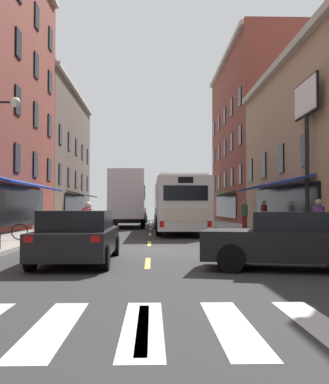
{
  "coord_description": "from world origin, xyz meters",
  "views": [
    {
      "loc": [
        0.11,
        -15.74,
        1.46
      ],
      "look_at": [
        0.77,
        8.82,
        2.28
      ],
      "focal_mm": 43.36,
      "sensor_mm": 36.0,
      "label": 1
    }
  ],
  "objects_px": {
    "sedan_mid": "(78,236)",
    "pedestrian_near": "(245,215)",
    "box_truck": "(128,199)",
    "sedan_far": "(299,240)",
    "billboard_sign": "(306,116)",
    "motorcycle_rider": "(88,229)",
    "transit_bus": "(178,205)",
    "pedestrian_far": "(264,215)",
    "pedestrian_mid": "(319,224)",
    "bicycle_near": "(33,231)",
    "sedan_near": "(137,215)"
  },
  "relations": [
    {
      "from": "box_truck",
      "to": "pedestrian_far",
      "type": "height_order",
      "value": "box_truck"
    },
    {
      "from": "bicycle_near",
      "to": "pedestrian_mid",
      "type": "bearing_deg",
      "value": -26.86
    },
    {
      "from": "transit_bus",
      "to": "sedan_mid",
      "type": "height_order",
      "value": "transit_bus"
    },
    {
      "from": "box_truck",
      "to": "sedan_mid",
      "type": "bearing_deg",
      "value": -90.55
    },
    {
      "from": "box_truck",
      "to": "pedestrian_near",
      "type": "xyz_separation_m",
      "value": [
        7.13,
        -7.19,
        -1.03
      ]
    },
    {
      "from": "bicycle_near",
      "to": "pedestrian_mid",
      "type": "relative_size",
      "value": 1.06
    },
    {
      "from": "billboard_sign",
      "to": "transit_bus",
      "type": "distance_m",
      "value": 9.39
    },
    {
      "from": "bicycle_near",
      "to": "sedan_far",
      "type": "bearing_deg",
      "value": -45.28
    },
    {
      "from": "sedan_near",
      "to": "sedan_far",
      "type": "xyz_separation_m",
      "value": [
        4.95,
        -34.89,
        -0.02
      ]
    },
    {
      "from": "box_truck",
      "to": "pedestrian_near",
      "type": "distance_m",
      "value": 10.17
    },
    {
      "from": "box_truck",
      "to": "sedan_far",
      "type": "relative_size",
      "value": 1.79
    },
    {
      "from": "sedan_mid",
      "to": "pedestrian_mid",
      "type": "bearing_deg",
      "value": 13.73
    },
    {
      "from": "sedan_far",
      "to": "pedestrian_mid",
      "type": "relative_size",
      "value": 2.97
    },
    {
      "from": "transit_bus",
      "to": "pedestrian_near",
      "type": "relative_size",
      "value": 6.93
    },
    {
      "from": "motorcycle_rider",
      "to": "bicycle_near",
      "type": "xyz_separation_m",
      "value": [
        -2.62,
        2.68,
        -0.21
      ]
    },
    {
      "from": "sedan_near",
      "to": "pedestrian_near",
      "type": "relative_size",
      "value": 2.51
    },
    {
      "from": "bicycle_near",
      "to": "pedestrian_far",
      "type": "xyz_separation_m",
      "value": [
        11.3,
        7.05,
        0.52
      ]
    },
    {
      "from": "transit_bus",
      "to": "bicycle_near",
      "type": "bearing_deg",
      "value": -129.32
    },
    {
      "from": "transit_bus",
      "to": "pedestrian_mid",
      "type": "distance_m",
      "value": 13.44
    },
    {
      "from": "sedan_far",
      "to": "sedan_mid",
      "type": "bearing_deg",
      "value": 163.33
    },
    {
      "from": "pedestrian_near",
      "to": "pedestrian_far",
      "type": "xyz_separation_m",
      "value": [
        1.02,
        -0.5,
        -0.01
      ]
    },
    {
      "from": "billboard_sign",
      "to": "sedan_mid",
      "type": "xyz_separation_m",
      "value": [
        -8.9,
        -8.09,
        -4.87
      ]
    },
    {
      "from": "pedestrian_far",
      "to": "pedestrian_near",
      "type": "bearing_deg",
      "value": 30.9
    },
    {
      "from": "sedan_near",
      "to": "bicycle_near",
      "type": "height_order",
      "value": "sedan_near"
    },
    {
      "from": "sedan_near",
      "to": "pedestrian_near",
      "type": "bearing_deg",
      "value": -70.03
    },
    {
      "from": "box_truck",
      "to": "pedestrian_far",
      "type": "relative_size",
      "value": 4.88
    },
    {
      "from": "box_truck",
      "to": "bicycle_near",
      "type": "bearing_deg",
      "value": -102.08
    },
    {
      "from": "billboard_sign",
      "to": "sedan_mid",
      "type": "relative_size",
      "value": 1.47
    },
    {
      "from": "box_truck",
      "to": "pedestrian_mid",
      "type": "xyz_separation_m",
      "value": [
        6.9,
        -19.83,
        -1.12
      ]
    },
    {
      "from": "sedan_near",
      "to": "sedan_far",
      "type": "distance_m",
      "value": 35.24
    },
    {
      "from": "sedan_far",
      "to": "pedestrian_far",
      "type": "distance_m",
      "value": 15.78
    },
    {
      "from": "transit_bus",
      "to": "motorcycle_rider",
      "type": "xyz_separation_m",
      "value": [
        -3.79,
        -10.51,
        -0.92
      ]
    },
    {
      "from": "sedan_mid",
      "to": "pedestrian_far",
      "type": "relative_size",
      "value": 2.79
    },
    {
      "from": "bicycle_near",
      "to": "pedestrian_near",
      "type": "distance_m",
      "value": 12.77
    },
    {
      "from": "pedestrian_near",
      "to": "transit_bus",
      "type": "bearing_deg",
      "value": 10.48
    },
    {
      "from": "box_truck",
      "to": "sedan_mid",
      "type": "xyz_separation_m",
      "value": [
        -0.21,
        -21.56,
        -1.37
      ]
    },
    {
      "from": "transit_bus",
      "to": "pedestrian_far",
      "type": "xyz_separation_m",
      "value": [
        4.89,
        -0.77,
        -0.6
      ]
    },
    {
      "from": "motorcycle_rider",
      "to": "billboard_sign",
      "type": "bearing_deg",
      "value": 23.14
    },
    {
      "from": "sedan_mid",
      "to": "pedestrian_near",
      "type": "relative_size",
      "value": 2.84
    },
    {
      "from": "sedan_near",
      "to": "billboard_sign",
      "type": "bearing_deg",
      "value": -71.49
    },
    {
      "from": "box_truck",
      "to": "motorcycle_rider",
      "type": "distance_m",
      "value": 17.48
    },
    {
      "from": "billboard_sign",
      "to": "sedan_near",
      "type": "xyz_separation_m",
      "value": [
        -8.43,
        25.18,
        -4.85
      ]
    },
    {
      "from": "sedan_far",
      "to": "motorcycle_rider",
      "type": "relative_size",
      "value": 2.26
    },
    {
      "from": "transit_bus",
      "to": "pedestrian_mid",
      "type": "xyz_separation_m",
      "value": [
        3.64,
        -12.91,
        -0.68
      ]
    },
    {
      "from": "transit_bus",
      "to": "pedestrian_near",
      "type": "distance_m",
      "value": 3.93
    },
    {
      "from": "bicycle_near",
      "to": "pedestrian_near",
      "type": "xyz_separation_m",
      "value": [
        10.28,
        7.55,
        0.53
      ]
    },
    {
      "from": "sedan_mid",
      "to": "pedestrian_far",
      "type": "distance_m",
      "value": 16.2
    },
    {
      "from": "transit_bus",
      "to": "sedan_far",
      "type": "bearing_deg",
      "value": -83.14
    },
    {
      "from": "box_truck",
      "to": "bicycle_near",
      "type": "xyz_separation_m",
      "value": [
        -3.15,
        -14.74,
        -1.57
      ]
    },
    {
      "from": "pedestrian_far",
      "to": "box_truck",
      "type": "bearing_deg",
      "value": 13.58
    }
  ]
}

